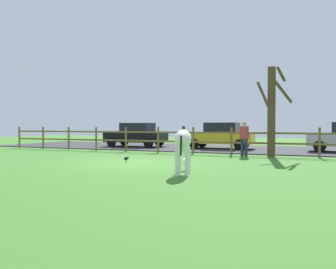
% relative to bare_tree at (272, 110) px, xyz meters
% --- Properties ---
extents(ground_plane, '(60.00, 60.00, 0.00)m').
position_rel_bare_tree_xyz_m(ground_plane, '(-4.61, -4.63, -2.15)').
color(ground_plane, '#3D7528').
extents(parking_asphalt, '(28.00, 7.40, 0.05)m').
position_rel_bare_tree_xyz_m(parking_asphalt, '(-4.61, 4.67, -2.12)').
color(parking_asphalt, '#2D2D33').
rests_on(parking_asphalt, ground_plane).
extents(paddock_fence, '(21.63, 0.11, 1.35)m').
position_rel_bare_tree_xyz_m(paddock_fence, '(-4.85, 0.37, -1.38)').
color(paddock_fence, brown).
rests_on(paddock_fence, ground_plane).
extents(bare_tree, '(1.60, 1.25, 4.08)m').
position_rel_bare_tree_xyz_m(bare_tree, '(0.00, 0.00, 0.00)').
color(bare_tree, '#513A23').
rests_on(bare_tree, ground_plane).
extents(zebra, '(0.82, 1.89, 1.41)m').
position_rel_bare_tree_xyz_m(zebra, '(-1.71, -6.75, -1.22)').
color(zebra, white).
rests_on(zebra, ground_plane).
extents(crow_on_grass, '(0.21, 0.10, 0.20)m').
position_rel_bare_tree_xyz_m(crow_on_grass, '(-5.05, -4.32, -2.02)').
color(crow_on_grass, black).
rests_on(crow_on_grass, ground_plane).
extents(parked_car_yellow, '(4.02, 1.93, 1.56)m').
position_rel_bare_tree_xyz_m(parked_car_yellow, '(-3.49, 4.26, -1.31)').
color(parked_car_yellow, yellow).
rests_on(parked_car_yellow, parking_asphalt).
extents(parked_car_black, '(4.02, 1.92, 1.56)m').
position_rel_bare_tree_xyz_m(parked_car_black, '(-9.12, 4.02, -1.31)').
color(parked_car_black, black).
rests_on(parked_car_black, parking_asphalt).
extents(visitor_near_fence, '(0.38, 0.26, 1.64)m').
position_rel_bare_tree_xyz_m(visitor_near_fence, '(-1.19, -0.21, -1.24)').
color(visitor_near_fence, '#232847').
rests_on(visitor_near_fence, ground_plane).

